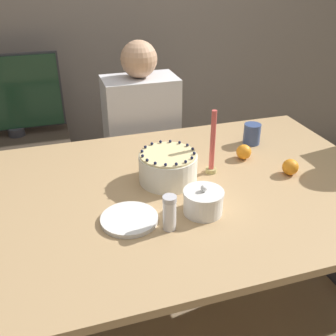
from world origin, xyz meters
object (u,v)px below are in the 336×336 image
(cake, at_px, (168,167))
(candle, at_px, (212,148))
(tv_monitor, at_px, (9,95))
(person_man_blue_shirt, at_px, (142,156))
(sugar_bowl, at_px, (203,202))
(sugar_shaker, at_px, (170,213))

(cake, bearing_deg, candle, 3.07)
(candle, bearing_deg, cake, -176.93)
(tv_monitor, bearing_deg, person_man_blue_shirt, -29.78)
(cake, distance_m, sugar_bowl, 0.26)
(sugar_bowl, bearing_deg, person_man_blue_shirt, 89.68)
(cake, xyz_separation_m, candle, (0.19, 0.01, 0.05))
(tv_monitor, bearing_deg, sugar_shaker, -68.66)
(cake, xyz_separation_m, person_man_blue_shirt, (0.06, 0.69, -0.30))
(cake, xyz_separation_m, sugar_shaker, (-0.09, -0.31, 0.00))
(sugar_bowl, xyz_separation_m, candle, (0.14, 0.26, 0.07))
(cake, distance_m, tv_monitor, 1.26)
(sugar_bowl, distance_m, tv_monitor, 1.51)
(sugar_bowl, bearing_deg, candle, 61.47)
(candle, distance_m, tv_monitor, 1.36)
(sugar_shaker, bearing_deg, tv_monitor, 111.34)
(cake, relative_size, person_man_blue_shirt, 0.20)
(cake, distance_m, person_man_blue_shirt, 0.76)
(cake, height_order, sugar_bowl, cake)
(sugar_shaker, xyz_separation_m, candle, (0.28, 0.32, 0.05))
(person_man_blue_shirt, height_order, tv_monitor, person_man_blue_shirt)
(cake, height_order, sugar_shaker, cake)
(candle, xyz_separation_m, person_man_blue_shirt, (-0.14, 0.68, -0.35))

